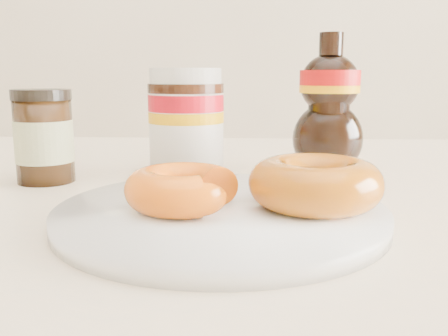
{
  "coord_description": "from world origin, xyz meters",
  "views": [
    {
      "loc": [
        0.08,
        -0.37,
        0.87
      ],
      "look_at": [
        0.05,
        0.07,
        0.79
      ],
      "focal_mm": 40.0,
      "sensor_mm": 36.0,
      "label": 1
    }
  ],
  "objects_px": {
    "dining_table": "(174,276)",
    "donut_whole": "(315,183)",
    "donut_bitten": "(183,189)",
    "syrup_bottle": "(329,104)",
    "nutella_jar": "(186,118)",
    "plate": "(221,213)",
    "dark_jar": "(44,137)"
  },
  "relations": [
    {
      "from": "dining_table",
      "to": "donut_whole",
      "type": "height_order",
      "value": "donut_whole"
    },
    {
      "from": "donut_bitten",
      "to": "syrup_bottle",
      "type": "distance_m",
      "value": 0.28
    },
    {
      "from": "donut_whole",
      "to": "nutella_jar",
      "type": "distance_m",
      "value": 0.23
    },
    {
      "from": "nutella_jar",
      "to": "donut_bitten",
      "type": "bearing_deg",
      "value": -83.6
    },
    {
      "from": "nutella_jar",
      "to": "syrup_bottle",
      "type": "distance_m",
      "value": 0.17
    },
    {
      "from": "plate",
      "to": "dark_jar",
      "type": "relative_size",
      "value": 2.62
    },
    {
      "from": "donut_bitten",
      "to": "donut_whole",
      "type": "bearing_deg",
      "value": -14.83
    },
    {
      "from": "dark_jar",
      "to": "syrup_bottle",
      "type": "bearing_deg",
      "value": 13.66
    },
    {
      "from": "plate",
      "to": "nutella_jar",
      "type": "distance_m",
      "value": 0.21
    },
    {
      "from": "plate",
      "to": "dark_jar",
      "type": "height_order",
      "value": "dark_jar"
    },
    {
      "from": "plate",
      "to": "dark_jar",
      "type": "xyz_separation_m",
      "value": [
        -0.2,
        0.14,
        0.04
      ]
    },
    {
      "from": "nutella_jar",
      "to": "syrup_bottle",
      "type": "bearing_deg",
      "value": 9.46
    },
    {
      "from": "donut_bitten",
      "to": "dining_table",
      "type": "bearing_deg",
      "value": 83.08
    },
    {
      "from": "nutella_jar",
      "to": "plate",
      "type": "bearing_deg",
      "value": -74.88
    },
    {
      "from": "syrup_bottle",
      "to": "dark_jar",
      "type": "relative_size",
      "value": 1.63
    },
    {
      "from": "dining_table",
      "to": "nutella_jar",
      "type": "bearing_deg",
      "value": 89.78
    },
    {
      "from": "dining_table",
      "to": "dark_jar",
      "type": "height_order",
      "value": "dark_jar"
    },
    {
      "from": "donut_whole",
      "to": "syrup_bottle",
      "type": "relative_size",
      "value": 0.65
    },
    {
      "from": "plate",
      "to": "donut_whole",
      "type": "bearing_deg",
      "value": 2.86
    },
    {
      "from": "plate",
      "to": "syrup_bottle",
      "type": "bearing_deg",
      "value": 62.02
    },
    {
      "from": "donut_whole",
      "to": "plate",
      "type": "bearing_deg",
      "value": -177.14
    },
    {
      "from": "plate",
      "to": "nutella_jar",
      "type": "xyz_separation_m",
      "value": [
        -0.05,
        0.19,
        0.06
      ]
    },
    {
      "from": "plate",
      "to": "syrup_bottle",
      "type": "xyz_separation_m",
      "value": [
        0.12,
        0.22,
        0.08
      ]
    },
    {
      "from": "plate",
      "to": "nutella_jar",
      "type": "height_order",
      "value": "nutella_jar"
    },
    {
      "from": "nutella_jar",
      "to": "dark_jar",
      "type": "relative_size",
      "value": 1.22
    },
    {
      "from": "donut_whole",
      "to": "dark_jar",
      "type": "xyz_separation_m",
      "value": [
        -0.28,
        0.14,
        0.02
      ]
    },
    {
      "from": "dining_table",
      "to": "plate",
      "type": "xyz_separation_m",
      "value": [
        0.05,
        -0.08,
        0.09
      ]
    },
    {
      "from": "plate",
      "to": "dark_jar",
      "type": "bearing_deg",
      "value": 144.82
    },
    {
      "from": "dining_table",
      "to": "nutella_jar",
      "type": "xyz_separation_m",
      "value": [
        0.0,
        0.11,
        0.15
      ]
    },
    {
      "from": "dark_jar",
      "to": "donut_bitten",
      "type": "bearing_deg",
      "value": -41.05
    },
    {
      "from": "dining_table",
      "to": "donut_bitten",
      "type": "distance_m",
      "value": 0.15
    },
    {
      "from": "syrup_bottle",
      "to": "dark_jar",
      "type": "bearing_deg",
      "value": -166.34
    }
  ]
}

